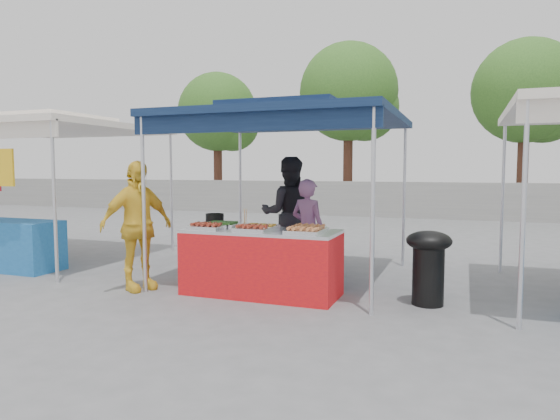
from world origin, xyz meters
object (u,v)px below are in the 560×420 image
(cooking_pot, at_px, (215,219))
(helper_man, at_px, (289,214))
(wok_burner, at_px, (429,261))
(customer_person, at_px, (137,226))
(vendor_table, at_px, (261,262))
(vendor_woman, at_px, (308,230))

(cooking_pot, bearing_deg, helper_man, 62.06)
(wok_burner, relative_size, customer_person, 0.52)
(vendor_table, bearing_deg, wok_burner, 6.90)
(cooking_pot, height_order, vendor_woman, vendor_woman)
(customer_person, bearing_deg, cooking_pot, -22.67)
(vendor_table, bearing_deg, customer_person, -168.71)
(wok_burner, height_order, customer_person, customer_person)
(vendor_table, bearing_deg, cooking_pot, 156.92)
(helper_man, height_order, customer_person, helper_man)
(wok_burner, bearing_deg, vendor_table, 171.87)
(wok_burner, xyz_separation_m, customer_person, (-3.73, -0.58, 0.34))
(cooking_pot, relative_size, vendor_woman, 0.17)
(vendor_woman, xyz_separation_m, customer_person, (-1.99, -1.34, 0.13))
(vendor_woman, relative_size, helper_man, 0.82)
(helper_man, bearing_deg, vendor_woman, 108.94)
(cooking_pot, distance_m, wok_burner, 2.95)
(helper_man, xyz_separation_m, customer_person, (-1.47, -1.96, -0.04))
(vendor_woman, relative_size, customer_person, 0.85)
(cooking_pot, distance_m, customer_person, 1.07)
(cooking_pot, xyz_separation_m, wok_burner, (2.93, -0.12, -0.39))
(vendor_woman, bearing_deg, wok_burner, 173.85)
(vendor_table, relative_size, customer_person, 1.15)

